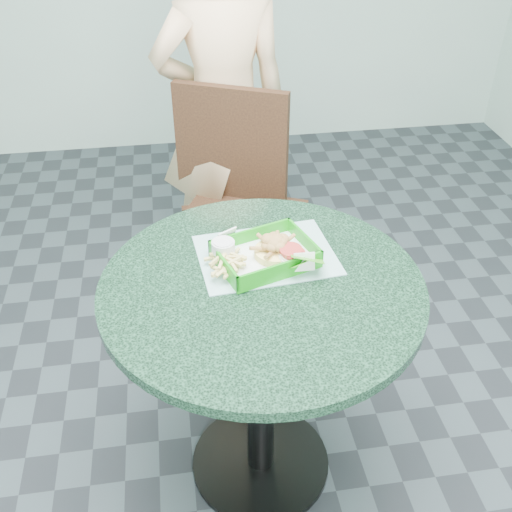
{
  "coord_description": "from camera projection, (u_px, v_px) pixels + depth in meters",
  "views": [
    {
      "loc": [
        -0.2,
        -1.18,
        1.73
      ],
      "look_at": [
        0.0,
        0.1,
        0.78
      ],
      "focal_mm": 42.0,
      "sensor_mm": 36.0,
      "label": 1
    }
  ],
  "objects": [
    {
      "name": "dining_chair",
      "position": [
        236.0,
        195.0,
        2.36
      ],
      "size": [
        0.46,
        0.46,
        0.93
      ],
      "rotation": [
        0.0,
        0.0,
        -0.43
      ],
      "color": "brown",
      "rests_on": "floor"
    },
    {
      "name": "food_basket",
      "position": [
        265.0,
        263.0,
        1.61
      ],
      "size": [
        0.25,
        0.18,
        0.05
      ],
      "rotation": [
        0.0,
        0.0,
        0.32
      ],
      "color": "#148E13",
      "rests_on": "placemat"
    },
    {
      "name": "sauce_ramekin",
      "position": [
        226.0,
        245.0,
        1.62
      ],
      "size": [
        0.06,
        0.06,
        0.03
      ],
      "rotation": [
        0.0,
        0.0,
        0.02
      ],
      "color": "silver",
      "rests_on": "food_basket"
    },
    {
      "name": "diner_person",
      "position": [
        223.0,
        110.0,
        2.42
      ],
      "size": [
        0.61,
        0.44,
        1.56
      ],
      "primitive_type": "imported",
      "rotation": [
        0.0,
        0.0,
        3.26
      ],
      "color": "#F1C390",
      "rests_on": "floor"
    },
    {
      "name": "crab_sandwich",
      "position": [
        276.0,
        253.0,
        1.59
      ],
      "size": [
        0.11,
        0.11,
        0.07
      ],
      "rotation": [
        0.0,
        0.0,
        -0.09
      ],
      "color": "#EECF6E",
      "rests_on": "food_basket"
    },
    {
      "name": "placemat",
      "position": [
        266.0,
        261.0,
        1.64
      ],
      "size": [
        0.39,
        0.31,
        0.0
      ],
      "primitive_type": "cube",
      "rotation": [
        0.0,
        0.0,
        0.09
      ],
      "color": "#88BBB9",
      "rests_on": "cafe_table"
    },
    {
      "name": "fries_pile",
      "position": [
        226.0,
        259.0,
        1.59
      ],
      "size": [
        0.13,
        0.14,
        0.04
      ],
      "primitive_type": null,
      "rotation": [
        0.0,
        0.0,
        -0.39
      ],
      "color": "#D7C069",
      "rests_on": "food_basket"
    },
    {
      "name": "cafe_table",
      "position": [
        261.0,
        336.0,
        1.65
      ],
      "size": [
        0.84,
        0.84,
        0.75
      ],
      "color": "black",
      "rests_on": "floor"
    },
    {
      "name": "garnish_cup",
      "position": [
        292.0,
        268.0,
        1.55
      ],
      "size": [
        0.11,
        0.1,
        0.04
      ],
      "rotation": [
        0.0,
        0.0,
        -0.2
      ],
      "color": "white",
      "rests_on": "food_basket"
    },
    {
      "name": "floor",
      "position": [
        260.0,
        463.0,
        1.99
      ],
      "size": [
        4.0,
        5.0,
        0.02
      ],
      "primitive_type": "cube",
      "color": "#303335",
      "rests_on": "ground"
    }
  ]
}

